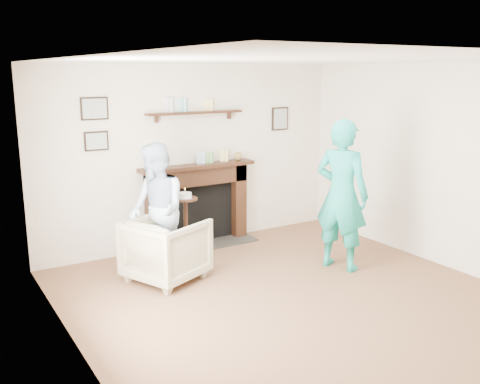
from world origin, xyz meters
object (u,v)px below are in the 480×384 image
object	(u,v)px
armchair	(167,279)
woman	(338,267)
pedestal_table	(186,217)
man	(159,274)

from	to	relation	value
armchair	woman	size ratio (longest dim) A/B	0.44
armchair	pedestal_table	xyz separation A→B (m)	(0.44, 0.39, 0.60)
armchair	woman	world-z (taller)	woman
armchair	man	world-z (taller)	man
man	pedestal_table	bearing A→B (deg)	112.23
man	woman	xyz separation A→B (m)	(2.01, -0.97, 0.00)
armchair	man	bearing A→B (deg)	-20.59
man	pedestal_table	xyz separation A→B (m)	(0.45, 0.17, 0.60)
man	armchair	bearing A→B (deg)	4.45
woman	pedestal_table	world-z (taller)	pedestal_table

